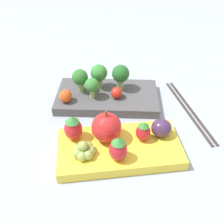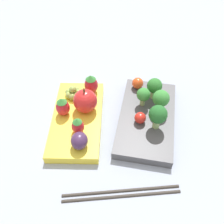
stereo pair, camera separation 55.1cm
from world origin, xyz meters
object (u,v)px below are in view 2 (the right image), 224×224
(cherry_tomato_1, at_px, (138,83))
(strawberry_2, at_px, (63,107))
(bento_box_fruit, at_px, (77,119))
(plum, at_px, (79,141))
(broccoli_floret_0, at_px, (161,99))
(strawberry_0, at_px, (91,84))
(broccoli_floret_2, at_px, (143,95))
(broccoli_floret_3, at_px, (154,86))
(grape_cluster, at_px, (73,93))
(cherry_tomato_0, at_px, (140,118))
(broccoli_floret_1, at_px, (158,115))
(strawberry_1, at_px, (78,126))
(apple, at_px, (85,101))
(chopsticks_pair, at_px, (121,193))
(bento_box_savoury, at_px, (147,117))

(cherry_tomato_1, bearing_deg, strawberry_2, -59.51)
(bento_box_fruit, relative_size, plum, 5.99)
(broccoli_floret_0, xyz_separation_m, strawberry_0, (-0.05, -0.15, -0.01))
(broccoli_floret_0, xyz_separation_m, plum, (0.10, -0.16, -0.02))
(bento_box_fruit, relative_size, broccoli_floret_2, 4.77)
(broccoli_floret_3, height_order, grape_cluster, broccoli_floret_3)
(cherry_tomato_1, bearing_deg, cherry_tomato_0, 2.69)
(strawberry_0, bearing_deg, strawberry_2, -35.48)
(grape_cluster, bearing_deg, cherry_tomato_0, 65.94)
(broccoli_floret_0, bearing_deg, broccoli_floret_1, -11.03)
(bento_box_fruit, xyz_separation_m, strawberry_1, (0.04, 0.01, 0.03))
(apple, height_order, grape_cluster, apple)
(cherry_tomato_0, relative_size, chopsticks_pair, 0.12)
(bento_box_savoury, bearing_deg, broccoli_floret_1, 26.90)
(broccoli_floret_1, distance_m, plum, 0.16)
(cherry_tomato_0, relative_size, grape_cluster, 0.62)
(strawberry_0, xyz_separation_m, chopsticks_pair, (0.24, 0.08, -0.04))
(cherry_tomato_0, bearing_deg, broccoli_floret_2, 173.44)
(broccoli_floret_3, bearing_deg, broccoli_floret_2, -44.66)
(apple, bearing_deg, broccoli_floret_3, 107.75)
(strawberry_0, bearing_deg, bento_box_fruit, -16.51)
(cherry_tomato_1, distance_m, grape_cluster, 0.15)
(broccoli_floret_0, bearing_deg, cherry_tomato_0, -49.95)
(broccoli_floret_1, bearing_deg, cherry_tomato_0, -109.12)
(bento_box_fruit, xyz_separation_m, broccoli_floret_3, (-0.07, 0.17, 0.04))
(bento_box_savoury, distance_m, strawberry_1, 0.15)
(broccoli_floret_0, xyz_separation_m, chopsticks_pair, (0.19, -0.07, -0.05))
(broccoli_floret_3, xyz_separation_m, strawberry_0, (-0.01, -0.14, -0.01))
(apple, height_order, strawberry_1, apple)
(bento_box_fruit, height_order, strawberry_2, strawberry_2)
(grape_cluster, bearing_deg, apple, 40.92)
(bento_box_fruit, bearing_deg, strawberry_1, 14.46)
(broccoli_floret_3, bearing_deg, cherry_tomato_0, -21.90)
(plum, height_order, grape_cluster, plum)
(strawberry_2, bearing_deg, bento_box_savoury, 92.76)
(bento_box_fruit, height_order, strawberry_1, strawberry_1)
(strawberry_0, bearing_deg, apple, -5.52)
(bento_box_fruit, relative_size, broccoli_floret_3, 4.17)
(bento_box_savoury, xyz_separation_m, broccoli_floret_3, (-0.05, 0.01, 0.04))
(cherry_tomato_1, height_order, apple, apple)
(bento_box_savoury, height_order, cherry_tomato_0, cherry_tomato_0)
(strawberry_2, bearing_deg, broccoli_floret_2, 102.67)
(strawberry_1, bearing_deg, apple, 173.72)
(broccoli_floret_0, distance_m, broccoli_floret_3, 0.04)
(bento_box_fruit, relative_size, apple, 3.54)
(broccoli_floret_3, distance_m, apple, 0.16)
(broccoli_floret_2, distance_m, apple, 0.13)
(strawberry_0, distance_m, strawberry_2, 0.09)
(cherry_tomato_1, bearing_deg, strawberry_1, -40.42)
(broccoli_floret_0, height_order, broccoli_floret_3, broccoli_floret_0)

